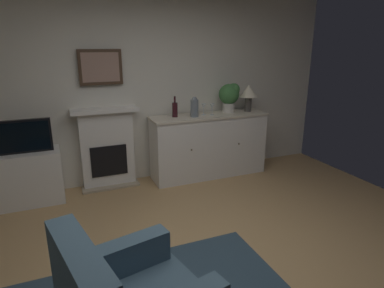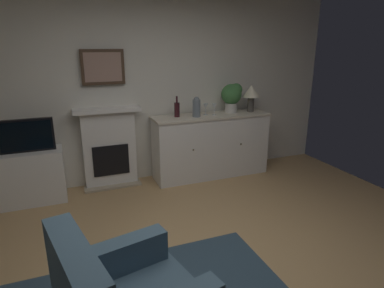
{
  "view_description": "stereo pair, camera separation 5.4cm",
  "coord_description": "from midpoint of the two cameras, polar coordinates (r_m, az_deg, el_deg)",
  "views": [
    {
      "loc": [
        -1.13,
        -2.15,
        1.9
      ],
      "look_at": [
        0.01,
        0.6,
        1.0
      ],
      "focal_mm": 30.81,
      "sensor_mm": 36.0,
      "label": 1
    },
    {
      "loc": [
        -1.08,
        -2.17,
        1.9
      ],
      "look_at": [
        0.01,
        0.6,
        1.0
      ],
      "focal_mm": 30.81,
      "sensor_mm": 36.0,
      "label": 2
    }
  ],
  "objects": [
    {
      "name": "table_lamp",
      "position": [
        5.03,
        9.48,
        8.72
      ],
      "size": [
        0.26,
        0.26,
        0.4
      ],
      "color": "#4C4742",
      "rests_on": "sideboard_cabinet"
    },
    {
      "name": "tv_cabinet",
      "position": [
        4.55,
        -26.53,
        -5.21
      ],
      "size": [
        0.75,
        0.42,
        0.66
      ],
      "color": "white",
      "rests_on": "ground_plane"
    },
    {
      "name": "wine_glass_center",
      "position": [
        4.73,
        3.18,
        6.47
      ],
      "size": [
        0.07,
        0.07,
        0.16
      ],
      "color": "silver",
      "rests_on": "sideboard_cabinet"
    },
    {
      "name": "wine_bottle",
      "position": [
        4.61,
        -3.32,
        6.01
      ],
      "size": [
        0.08,
        0.08,
        0.29
      ],
      "color": "#331419",
      "rests_on": "sideboard_cabinet"
    },
    {
      "name": "ground_plane",
      "position": [
        3.11,
        3.85,
        -22.03
      ],
      "size": [
        5.79,
        4.81,
        0.1
      ],
      "primitive_type": "cube",
      "color": "tan",
      "rests_on": "ground"
    },
    {
      "name": "wall_rear",
      "position": [
        4.69,
        -8.92,
        10.46
      ],
      "size": [
        5.79,
        0.06,
        2.79
      ],
      "primitive_type": "cube",
      "color": "silver",
      "rests_on": "ground_plane"
    },
    {
      "name": "wine_glass_left",
      "position": [
        4.73,
        1.68,
        6.5
      ],
      "size": [
        0.07,
        0.07,
        0.16
      ],
      "color": "silver",
      "rests_on": "sideboard_cabinet"
    },
    {
      "name": "framed_picture",
      "position": [
        4.49,
        -15.9,
        12.66
      ],
      "size": [
        0.55,
        0.04,
        0.45
      ],
      "color": "#473323"
    },
    {
      "name": "vase_decorative",
      "position": [
        4.6,
        0.08,
        6.44
      ],
      "size": [
        0.11,
        0.11,
        0.28
      ],
      "color": "slate",
      "rests_on": "sideboard_cabinet"
    },
    {
      "name": "tv_set",
      "position": [
        4.37,
        -27.45,
        1.17
      ],
      "size": [
        0.62,
        0.07,
        0.4
      ],
      "color": "black",
      "rests_on": "tv_cabinet"
    },
    {
      "name": "fireplace_unit",
      "position": [
        4.64,
        -14.78,
        -0.66
      ],
      "size": [
        0.87,
        0.3,
        1.1
      ],
      "color": "white",
      "rests_on": "ground_plane"
    },
    {
      "name": "potted_plant_small",
      "position": [
        4.93,
        6.22,
        8.41
      ],
      "size": [
        0.3,
        0.3,
        0.43
      ],
      "color": "beige",
      "rests_on": "sideboard_cabinet"
    },
    {
      "name": "sideboard_cabinet",
      "position": [
        4.89,
        2.61,
        -0.22
      ],
      "size": [
        1.73,
        0.49,
        0.93
      ],
      "color": "white",
      "rests_on": "ground_plane"
    }
  ]
}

